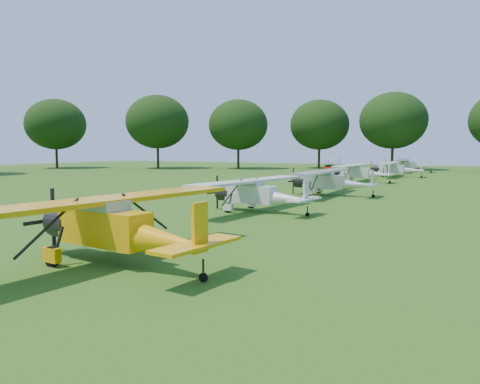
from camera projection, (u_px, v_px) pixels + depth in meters
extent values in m
plane|color=#245114|center=(262.00, 210.00, 27.21)|extent=(160.00, 160.00, 0.00)
cylinder|color=#312413|center=(392.00, 155.00, 78.13)|extent=(0.44, 0.44, 4.74)
ellipsoid|color=black|center=(393.00, 120.00, 77.58)|extent=(11.05, 11.05, 9.39)
cylinder|color=#312413|center=(319.00, 156.00, 83.74)|extent=(0.44, 0.44, 4.49)
ellipsoid|color=black|center=(319.00, 125.00, 83.23)|extent=(10.47, 10.47, 8.90)
cylinder|color=#312413|center=(238.00, 156.00, 82.20)|extent=(0.44, 0.44, 4.44)
ellipsoid|color=black|center=(238.00, 125.00, 81.69)|extent=(10.36, 10.36, 8.80)
cylinder|color=#312413|center=(158.00, 155.00, 83.32)|extent=(0.44, 0.44, 4.77)
ellipsoid|color=black|center=(157.00, 122.00, 82.77)|extent=(11.14, 11.14, 9.47)
cylinder|color=#312413|center=(57.00, 155.00, 84.32)|extent=(0.44, 0.44, 4.56)
ellipsoid|color=black|center=(56.00, 124.00, 83.79)|extent=(10.64, 10.64, 9.04)
cube|color=#F2A40A|center=(104.00, 227.00, 14.75)|extent=(3.47, 1.41, 1.11)
cone|color=#F2A40A|center=(171.00, 242.00, 13.17)|extent=(3.04, 1.30, 0.95)
cube|color=#8CA5B2|center=(101.00, 209.00, 14.76)|extent=(1.79, 1.17, 0.58)
cylinder|color=black|center=(65.00, 222.00, 15.88)|extent=(1.08, 1.20, 1.10)
cube|color=black|center=(53.00, 220.00, 16.26)|extent=(0.08, 0.13, 2.21)
cube|color=#F2A40A|center=(101.00, 201.00, 14.73)|extent=(2.89, 11.27, 0.15)
cube|color=#F2A40A|center=(200.00, 228.00, 12.52)|extent=(0.18, 0.59, 1.37)
cube|color=#F2A40A|center=(197.00, 245.00, 12.63)|extent=(1.25, 3.04, 0.09)
cylinder|color=black|center=(52.00, 256.00, 14.22)|extent=(0.65, 0.24, 0.63)
cylinder|color=black|center=(119.00, 242.00, 16.38)|extent=(0.65, 0.24, 0.63)
cylinder|color=black|center=(203.00, 277.00, 12.59)|extent=(0.26, 0.11, 0.25)
cube|color=silver|center=(251.00, 194.00, 26.57)|extent=(3.09, 1.26, 0.99)
cone|color=silver|center=(290.00, 199.00, 25.15)|extent=(2.72, 1.16, 0.85)
cube|color=#8CA5B2|center=(249.00, 185.00, 26.57)|extent=(1.60, 1.04, 0.52)
cylinder|color=black|center=(225.00, 192.00, 27.57)|extent=(0.96, 1.07, 0.98)
cube|color=black|center=(217.00, 192.00, 27.92)|extent=(0.07, 0.12, 1.97)
cube|color=silver|center=(249.00, 181.00, 26.55)|extent=(2.57, 10.05, 0.13)
cube|color=silver|center=(306.00, 192.00, 24.58)|extent=(0.16, 0.52, 1.22)
cube|color=silver|center=(304.00, 199.00, 24.67)|extent=(1.12, 2.71, 0.08)
cylinder|color=black|center=(228.00, 208.00, 26.09)|extent=(0.58, 0.22, 0.56)
cylinder|color=black|center=(251.00, 204.00, 28.02)|extent=(0.58, 0.22, 0.56)
cylinder|color=black|center=(307.00, 214.00, 24.64)|extent=(0.23, 0.10, 0.23)
cube|color=silver|center=(324.00, 182.00, 35.68)|extent=(3.13, 0.94, 1.03)
cone|color=silver|center=(359.00, 185.00, 34.49)|extent=(2.74, 0.89, 0.88)
cube|color=#8CA5B2|center=(323.00, 175.00, 35.67)|extent=(1.57, 0.91, 0.54)
cylinder|color=black|center=(301.00, 181.00, 36.52)|extent=(0.88, 1.02, 1.02)
cube|color=black|center=(293.00, 181.00, 36.81)|extent=(0.06, 0.12, 2.05)
cube|color=silver|center=(323.00, 172.00, 35.65)|extent=(1.46, 10.38, 0.14)
cube|color=silver|center=(372.00, 179.00, 34.00)|extent=(0.10, 0.54, 1.27)
cube|color=silver|center=(371.00, 185.00, 34.09)|extent=(0.84, 2.74, 0.09)
cylinder|color=black|center=(309.00, 192.00, 35.02)|extent=(0.59, 0.16, 0.59)
cylinder|color=black|center=(319.00, 190.00, 37.19)|extent=(0.59, 0.16, 0.59)
cylinder|color=black|center=(373.00, 196.00, 34.07)|extent=(0.24, 0.08, 0.23)
cube|color=silver|center=(354.00, 172.00, 49.51)|extent=(3.14, 1.05, 1.02)
cone|color=silver|center=(379.00, 175.00, 48.23)|extent=(2.75, 0.99, 0.87)
cube|color=#8CA5B2|center=(354.00, 167.00, 49.51)|extent=(1.59, 0.96, 0.53)
cylinder|color=black|center=(338.00, 172.00, 50.42)|extent=(0.92, 1.05, 1.01)
cube|color=black|center=(332.00, 172.00, 50.73)|extent=(0.06, 0.12, 2.04)
cube|color=silver|center=(354.00, 165.00, 49.48)|extent=(1.84, 10.33, 0.14)
cube|color=silver|center=(389.00, 170.00, 47.70)|extent=(0.12, 0.54, 1.26)
cube|color=silver|center=(388.00, 174.00, 47.79)|extent=(0.94, 2.75, 0.09)
cylinder|color=black|center=(344.00, 180.00, 48.91)|extent=(0.59, 0.18, 0.58)
cylinder|color=black|center=(350.00, 178.00, 51.01)|extent=(0.59, 0.18, 0.58)
cylinder|color=black|center=(390.00, 182.00, 47.77)|extent=(0.24, 0.09, 0.23)
cube|color=silver|center=(391.00, 169.00, 58.43)|extent=(3.08, 1.03, 1.00)
cone|color=silver|center=(413.00, 170.00, 57.37)|extent=(2.69, 0.97, 0.85)
cube|color=#8CA5B2|center=(390.00, 165.00, 58.42)|extent=(1.56, 0.94, 0.52)
cylinder|color=black|center=(376.00, 169.00, 59.19)|extent=(0.90, 1.02, 0.99)
cube|color=black|center=(371.00, 169.00, 59.44)|extent=(0.06, 0.12, 1.99)
cube|color=silver|center=(390.00, 163.00, 58.40)|extent=(1.82, 10.12, 0.13)
cube|color=silver|center=(421.00, 167.00, 56.93)|extent=(0.12, 0.53, 1.23)
cube|color=silver|center=(420.00, 170.00, 57.01)|extent=(0.92, 2.69, 0.09)
cylinder|color=black|center=(383.00, 175.00, 57.74)|extent=(0.58, 0.18, 0.57)
cylinder|color=black|center=(386.00, 174.00, 59.89)|extent=(0.58, 0.18, 0.57)
cylinder|color=black|center=(422.00, 177.00, 57.00)|extent=(0.23, 0.09, 0.23)
cube|color=silver|center=(404.00, 165.00, 70.15)|extent=(3.29, 1.22, 1.06)
cone|color=silver|center=(423.00, 166.00, 69.12)|extent=(2.89, 1.14, 0.91)
cube|color=#8CA5B2|center=(403.00, 161.00, 70.14)|extent=(1.68, 1.06, 0.55)
cylinder|color=black|center=(390.00, 165.00, 70.88)|extent=(0.99, 1.12, 1.05)
cube|color=black|center=(386.00, 165.00, 71.13)|extent=(0.07, 0.13, 2.12)
cube|color=silver|center=(403.00, 160.00, 70.11)|extent=(2.34, 10.77, 0.14)
cube|color=silver|center=(431.00, 163.00, 68.69)|extent=(0.15, 0.56, 1.31)
cube|color=silver|center=(430.00, 166.00, 68.77)|extent=(1.09, 2.88, 0.09)
cylinder|color=black|center=(397.00, 170.00, 69.37)|extent=(0.62, 0.21, 0.60)
cylinder|color=black|center=(398.00, 170.00, 71.69)|extent=(0.62, 0.21, 0.60)
cylinder|color=black|center=(431.00, 172.00, 68.77)|extent=(0.25, 0.10, 0.24)
cube|color=#9F1C0B|center=(332.00, 169.00, 69.55)|extent=(2.47, 1.60, 0.73)
cube|color=black|center=(330.00, 166.00, 69.69)|extent=(1.11, 1.28, 0.47)
cube|color=silver|center=(332.00, 159.00, 69.41)|extent=(2.38, 1.68, 0.08)
cylinder|color=black|center=(325.00, 171.00, 69.51)|extent=(0.48, 0.22, 0.46)
cylinder|color=black|center=(329.00, 170.00, 70.55)|extent=(0.48, 0.22, 0.46)
cylinder|color=black|center=(335.00, 171.00, 68.59)|extent=(0.48, 0.22, 0.46)
cylinder|color=black|center=(339.00, 171.00, 69.63)|extent=(0.48, 0.22, 0.46)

